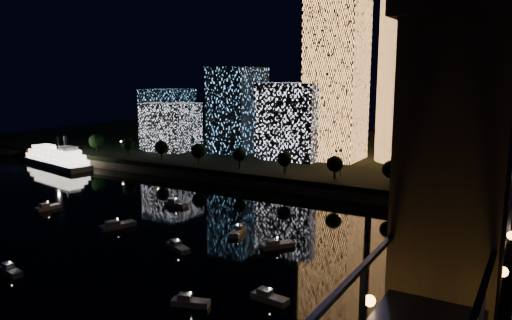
# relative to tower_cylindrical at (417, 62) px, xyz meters

# --- Properties ---
(ground) EXTENTS (520.00, 520.00, 0.00)m
(ground) POSITION_rel_tower_cylindrical_xyz_m (-25.02, -140.33, -46.86)
(ground) COLOR black
(ground) RESTS_ON ground
(far_bank) EXTENTS (420.00, 160.00, 5.00)m
(far_bank) POSITION_rel_tower_cylindrical_xyz_m (-25.02, 19.67, -44.36)
(far_bank) COLOR black
(far_bank) RESTS_ON ground
(seawall) EXTENTS (420.00, 6.00, 3.00)m
(seawall) POSITION_rel_tower_cylindrical_xyz_m (-25.02, -58.33, -45.36)
(seawall) COLOR #6B5E4C
(seawall) RESTS_ON ground
(tower_cylindrical) EXTENTS (34.00, 34.00, 83.46)m
(tower_cylindrical) POSITION_rel_tower_cylindrical_xyz_m (0.00, 0.00, 0.00)
(tower_cylindrical) COLOR #FFA051
(tower_cylindrical) RESTS_ON far_bank
(tower_rectangular) EXTENTS (22.60, 22.60, 71.90)m
(tower_rectangular) POSITION_rel_tower_cylindrical_xyz_m (-31.03, -11.68, -5.91)
(tower_rectangular) COLOR #FFA051
(tower_rectangular) RESTS_ON far_bank
(midrise_blocks) EXTENTS (99.15, 36.71, 40.07)m
(midrise_blocks) POSITION_rel_tower_cylindrical_xyz_m (-84.00, -17.82, -25.47)
(midrise_blocks) COLOR white
(midrise_blocks) RESTS_ON far_bank
(truss_bridge) EXTENTS (13.00, 266.00, 50.00)m
(truss_bridge) POSITION_rel_tower_cylindrical_xyz_m (39.98, -136.61, -30.61)
(truss_bridge) COLOR #18224F
(truss_bridge) RESTS_ON ground
(riverboat) EXTENTS (49.89, 19.43, 14.74)m
(riverboat) POSITION_rel_tower_cylindrical_xyz_m (-147.12, -66.99, -43.08)
(riverboat) COLOR silver
(riverboat) RESTS_ON ground
(motorboats) EXTENTS (96.65, 76.14, 2.78)m
(motorboats) POSITION_rel_tower_cylindrical_xyz_m (-30.54, -127.56, -46.04)
(motorboats) COLOR silver
(motorboats) RESTS_ON ground
(esplanade_trees) EXTENTS (166.74, 6.89, 8.95)m
(esplanade_trees) POSITION_rel_tower_cylindrical_xyz_m (-57.27, -52.33, -36.39)
(esplanade_trees) COLOR black
(esplanade_trees) RESTS_ON far_bank
(street_lamps) EXTENTS (132.70, 0.70, 5.65)m
(street_lamps) POSITION_rel_tower_cylindrical_xyz_m (-59.02, -46.33, -37.84)
(street_lamps) COLOR black
(street_lamps) RESTS_ON far_bank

